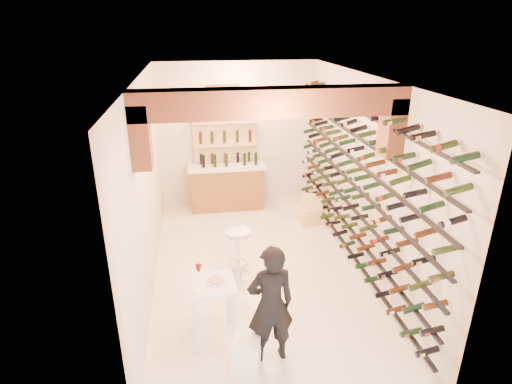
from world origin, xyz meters
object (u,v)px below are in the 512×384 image
Objects in this scene: person at (271,305)px; chrome_barstool at (238,250)px; wine_rack at (351,179)px; white_stool at (246,353)px; crate_lower at (312,214)px; back_counter at (227,186)px; tasting_table at (213,293)px.

chrome_barstool is (-0.19, 1.88, -0.30)m from person.
wine_rack is at bearing -134.89° from person.
person is at bearing 20.71° from white_stool.
person is 2.79× the size of crate_lower.
person is (0.31, 0.12, 0.59)m from white_stool.
person reaches higher than white_stool.
crate_lower is (1.70, -1.02, -0.36)m from back_counter.
tasting_table is 0.64× the size of person.
wine_rack is 5.60× the size of tasting_table.
back_counter is (-1.83, 2.65, -1.02)m from wine_rack.
white_stool is at bearing -116.51° from crate_lower.
crate_lower is (1.59, 3.70, -0.63)m from person.
wine_rack is 3.35× the size of back_counter.
back_counter is 4.25m from tasting_table.
crate_lower is at bearing 94.61° from wine_rack.
white_stool is at bearing 15.53° from person.
crate_lower is (1.78, 1.81, -0.32)m from chrome_barstool.
back_counter is 1.67× the size of tasting_table.
person is (-1.72, -2.07, -0.75)m from wine_rack.
crate_lower is at bearing 51.79° from tasting_table.
back_counter is 2.84m from chrome_barstool.
back_counter is at bearing 79.54° from tasting_table.
tasting_table is 2.49× the size of white_stool.
white_stool is at bearing -92.39° from back_counter.
person is 1.86× the size of chrome_barstool.
back_counter reaches higher than chrome_barstool.
chrome_barstool is at bearing 86.46° from white_stool.
back_counter reaches higher than tasting_table.
wine_rack is at bearing -55.34° from back_counter.
person is at bearing -84.25° from chrome_barstool.
chrome_barstool is 2.56m from crate_lower.
chrome_barstool is (0.12, 2.00, 0.29)m from white_stool.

